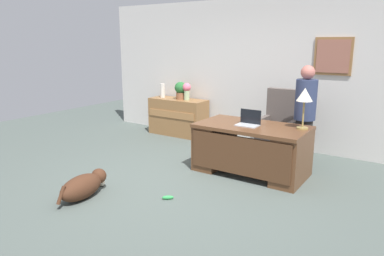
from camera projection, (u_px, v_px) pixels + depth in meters
name	position (u px, v px, depth m)	size (l,w,h in m)	color
ground_plane	(179.00, 185.00, 4.93)	(12.00, 12.00, 0.00)	#4C5651
back_wall	(260.00, 73.00, 6.71)	(7.00, 0.16, 2.70)	silver
desk	(251.00, 148.00, 5.30)	(1.60, 0.89, 0.73)	brown
credenza	(178.00, 117.00, 7.54)	(1.23, 0.50, 0.76)	olive
armchair	(280.00, 128.00, 6.05)	(0.60, 0.59, 1.15)	#564C47
person_standing	(305.00, 116.00, 5.49)	(0.32, 0.32, 1.58)	#262323
dog_lying	(83.00, 186.00, 4.51)	(0.36, 0.81, 0.30)	#472819
laptop	(249.00, 122.00, 5.22)	(0.32, 0.22, 0.22)	#B2B5BA
desk_lamp	(305.00, 97.00, 4.91)	(0.22, 0.22, 0.57)	#9E8447
vase_with_flowers	(187.00, 90.00, 7.28)	(0.17, 0.17, 0.35)	#A8C18F
vase_empty	(163.00, 91.00, 7.63)	(0.11, 0.11, 0.29)	silver
potted_plant	(180.00, 90.00, 7.37)	(0.24, 0.24, 0.36)	brown
dog_toy_ball	(102.00, 183.00, 4.89)	(0.09, 0.09, 0.09)	beige
dog_toy_bone	(168.00, 197.00, 4.48)	(0.15, 0.05, 0.05)	green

